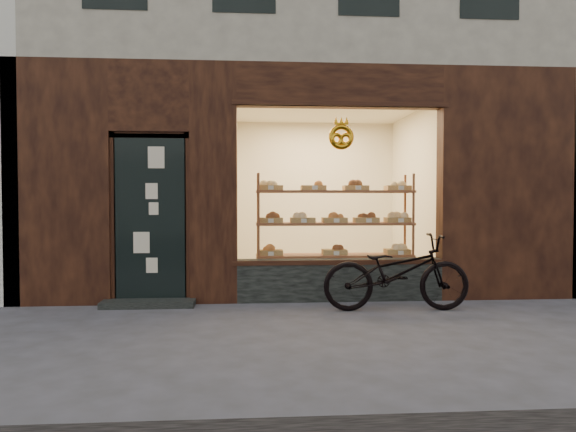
{
  "coord_description": "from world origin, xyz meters",
  "views": [
    {
      "loc": [
        -0.71,
        -4.58,
        1.34
      ],
      "look_at": [
        -0.24,
        2.0,
        1.13
      ],
      "focal_mm": 32.0,
      "sensor_mm": 36.0,
      "label": 1
    }
  ],
  "objects": [
    {
      "name": "display_shelf",
      "position": [
        0.45,
        2.55,
        0.87
      ],
      "size": [
        2.2,
        0.45,
        1.7
      ],
      "color": "brown",
      "rests_on": "ground"
    },
    {
      "name": "bicycle",
      "position": [
        1.03,
        1.46,
        0.46
      ],
      "size": [
        1.78,
        0.67,
        0.93
      ],
      "primitive_type": "imported",
      "rotation": [
        0.0,
        0.0,
        1.54
      ],
      "color": "black",
      "rests_on": "ground"
    },
    {
      "name": "ground",
      "position": [
        0.0,
        0.0,
        0.0
      ],
      "size": [
        90.0,
        90.0,
        0.0
      ],
      "primitive_type": "plane",
      "color": "#3A3A3A"
    }
  ]
}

